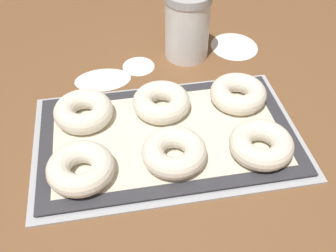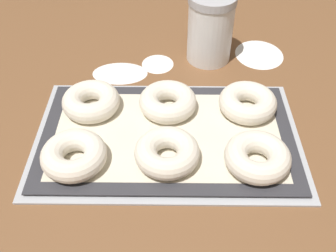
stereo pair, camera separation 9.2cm
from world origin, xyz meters
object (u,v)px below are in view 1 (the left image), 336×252
baking_tray (168,136)px  bagel_front_right (261,144)px  bagel_back_center (162,102)px  bagel_front_left (81,168)px  bagel_back_right (238,93)px  bagel_front_center (173,152)px  bagel_back_left (83,111)px  flour_canister (187,25)px

baking_tray → bagel_front_right: size_ratio=4.37×
bagel_back_center → bagel_front_left: bearing=-138.4°
baking_tray → bagel_back_right: size_ratio=4.37×
bagel_front_left → bagel_front_right: size_ratio=1.00×
bagel_front_center → bagel_back_left: bearing=138.1°
bagel_front_left → bagel_front_center: (0.15, 0.01, 0.00)m
bagel_back_right → flour_canister: 0.20m
bagel_front_center → bagel_back_right: same height
bagel_front_left → bagel_back_left: 0.13m
bagel_back_right → flour_canister: (-0.06, 0.19, 0.05)m
baking_tray → flour_canister: 0.28m
bagel_front_left → bagel_back_left: (0.01, 0.13, 0.00)m
bagel_back_right → flour_canister: size_ratio=0.72×
baking_tray → bagel_back_left: bagel_back_left is taller
bagel_front_left → bagel_back_left: size_ratio=1.00×
baking_tray → bagel_back_right: (0.15, 0.06, 0.03)m
baking_tray → bagel_back_right: bagel_back_right is taller
baking_tray → flour_canister: size_ratio=3.16×
bagel_front_left → bagel_back_right: same height
bagel_back_left → bagel_back_right: (0.29, -0.00, 0.00)m
baking_tray → bagel_back_center: 0.07m
bagel_front_right → flour_canister: (-0.06, 0.33, 0.05)m
bagel_front_right → bagel_back_center: 0.20m
bagel_front_center → bagel_back_left: same height
baking_tray → bagel_front_left: 0.17m
bagel_front_left → bagel_front_right: same height
baking_tray → bagel_front_center: 0.07m
baking_tray → bagel_back_left: bearing=155.7°
bagel_back_center → flour_canister: bearing=65.3°
bagel_front_right → bagel_back_center: (-0.14, 0.14, 0.00)m
bagel_front_center → flour_canister: (0.09, 0.32, 0.05)m
baking_tray → flour_canister: flour_canister is taller
bagel_back_left → bagel_back_center: same height
flour_canister → bagel_front_center: bearing=-105.8°
bagel_front_center → bagel_front_right: 0.15m
bagel_front_right → bagel_back_right: size_ratio=1.00×
bagel_front_left → bagel_back_right: 0.33m
baking_tray → bagel_back_right: bearing=23.6°
bagel_front_right → bagel_back_right: same height
bagel_back_right → bagel_back_center: bearing=179.6°
bagel_front_center → bagel_back_right: bearing=40.2°
bagel_front_center → bagel_front_right: (0.15, -0.01, 0.00)m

